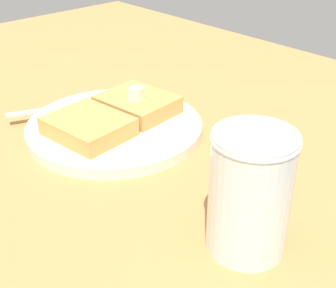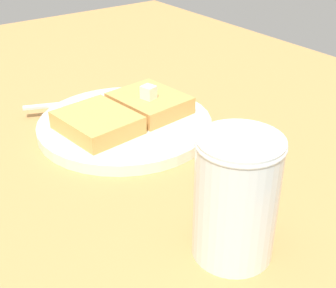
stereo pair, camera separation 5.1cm
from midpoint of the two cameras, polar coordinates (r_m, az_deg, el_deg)
name	(u,v)px [view 1 (the left image)]	position (r cm, az deg, el deg)	size (l,w,h in cm)	color
table_surface	(54,119)	(72.62, -15.77, 2.95)	(102.99, 102.99, 2.59)	#B28047
plate	(115,127)	(63.59, -8.82, 2.03)	(23.53, 23.53, 1.45)	silver
toast_slice_left	(137,104)	(65.45, -6.03, 4.78)	(8.28, 9.85, 2.33)	#D3974C
toast_slice_middle	(89,126)	(60.37, -12.08, 2.05)	(8.28, 9.85, 2.33)	tan
butter_pat_primary	(137,93)	(63.71, -6.15, 6.10)	(1.79, 1.61, 1.79)	#F1EAC7
fork	(72,106)	(68.93, -13.76, 4.48)	(15.38, 7.30, 0.36)	silver
syrup_jar	(249,199)	(41.60, 6.42, -6.82)	(7.53, 7.53, 11.73)	#361305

